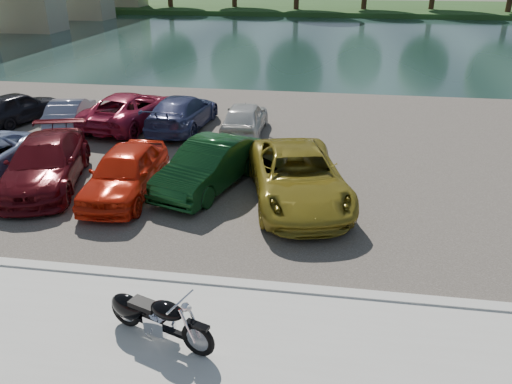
# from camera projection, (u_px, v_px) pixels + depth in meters

# --- Properties ---
(ground) EXTENTS (200.00, 200.00, 0.00)m
(ground) POSITION_uv_depth(u_px,v_px,m) (179.00, 348.00, 9.15)
(ground) COLOR #595447
(ground) RESTS_ON ground
(kerb) EXTENTS (60.00, 0.30, 0.14)m
(kerb) POSITION_uv_depth(u_px,v_px,m) (205.00, 282.00, 10.92)
(kerb) COLOR beige
(kerb) RESTS_ON ground
(parking_lot) EXTENTS (60.00, 18.00, 0.04)m
(parking_lot) POSITION_uv_depth(u_px,v_px,m) (263.00, 147.00, 19.01)
(parking_lot) COLOR #3F3A33
(parking_lot) RESTS_ON ground
(river) EXTENTS (120.00, 40.00, 0.00)m
(river) POSITION_uv_depth(u_px,v_px,m) (307.00, 40.00, 45.03)
(river) COLOR #1B322F
(river) RESTS_ON ground
(far_bank) EXTENTS (120.00, 24.00, 0.60)m
(far_bank) POSITION_uv_depth(u_px,v_px,m) (320.00, 7.00, 73.61)
(far_bank) COLOR #244318
(far_bank) RESTS_ON ground
(motorcycle) EXTENTS (2.25, 1.07, 1.05)m
(motorcycle) POSITION_uv_depth(u_px,v_px,m) (151.00, 315.00, 9.13)
(motorcycle) COLOR black
(motorcycle) RESTS_ON promenade
(car_3) EXTENTS (3.37, 5.43, 1.47)m
(car_3) POSITION_uv_depth(u_px,v_px,m) (45.00, 163.00, 15.44)
(car_3) COLOR #510B11
(car_3) RESTS_ON parking_lot
(car_4) EXTENTS (1.89, 4.36, 1.46)m
(car_4) POSITION_uv_depth(u_px,v_px,m) (125.00, 172.00, 14.76)
(car_4) COLOR red
(car_4) RESTS_ON parking_lot
(car_5) EXTENTS (2.79, 4.69, 1.46)m
(car_5) POSITION_uv_depth(u_px,v_px,m) (209.00, 166.00, 15.26)
(car_5) COLOR #0F3715
(car_5) RESTS_ON parking_lot
(car_6) EXTENTS (3.80, 5.96, 1.53)m
(car_6) POSITION_uv_depth(u_px,v_px,m) (298.00, 176.00, 14.41)
(car_6) COLOR olive
(car_6) RESTS_ON parking_lot
(car_8) EXTENTS (2.80, 4.23, 1.34)m
(car_8) POSITION_uv_depth(u_px,v_px,m) (18.00, 107.00, 21.61)
(car_8) COLOR black
(car_8) RESTS_ON parking_lot
(car_9) EXTENTS (2.03, 3.90, 1.22)m
(car_9) POSITION_uv_depth(u_px,v_px,m) (71.00, 113.00, 21.04)
(car_9) COLOR slate
(car_9) RESTS_ON parking_lot
(car_10) EXTENTS (3.06, 5.44, 1.44)m
(car_10) POSITION_uv_depth(u_px,v_px,m) (130.00, 109.00, 21.13)
(car_10) COLOR maroon
(car_10) RESTS_ON parking_lot
(car_11) EXTENTS (2.27, 4.95, 1.40)m
(car_11) POSITION_uv_depth(u_px,v_px,m) (182.00, 112.00, 20.75)
(car_11) COLOR navy
(car_11) RESTS_ON parking_lot
(car_12) EXTENTS (1.61, 3.92, 1.33)m
(car_12) POSITION_uv_depth(u_px,v_px,m) (245.00, 118.00, 20.13)
(car_12) COLOR silver
(car_12) RESTS_ON parking_lot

